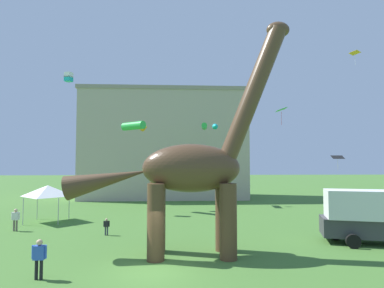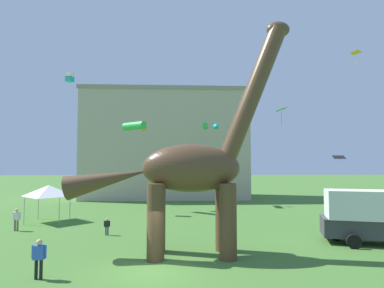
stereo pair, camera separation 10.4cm
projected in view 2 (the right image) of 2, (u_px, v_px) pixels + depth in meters
name	position (u px, v px, depth m)	size (l,w,h in m)	color
ground_plane	(154.00, 272.00, 14.75)	(240.00, 240.00, 0.00)	#42702D
dinosaur_sculpture	(190.00, 168.00, 17.62)	(12.09, 2.56, 12.64)	#513823
parked_box_truck	(369.00, 216.00, 19.94)	(5.97, 3.63, 3.20)	#38383D
person_vendor_side	(107.00, 225.00, 22.27)	(0.42, 0.19, 1.12)	#2D3347
person_photographer	(16.00, 217.00, 23.70)	(0.59, 0.26, 1.57)	#6B6056
person_near_flyer	(342.00, 212.00, 25.74)	(0.64, 0.28, 1.72)	black
person_strolling_adult	(39.00, 255.00, 13.86)	(0.62, 0.27, 1.65)	black
festival_canopy_tent	(49.00, 191.00, 27.47)	(3.15, 3.15, 3.00)	#B2B2B7
kite_apex	(70.00, 77.00, 34.08)	(0.85, 0.85, 0.94)	white
kite_mid_center	(137.00, 126.00, 34.45)	(3.00, 3.05, 0.86)	green
kite_far_left	(356.00, 53.00, 26.14)	(1.08, 1.05, 1.06)	orange
kite_near_low	(281.00, 110.00, 17.17)	(0.60, 0.76, 0.90)	green
kite_trailing	(208.00, 126.00, 39.18)	(2.07, 2.37, 0.68)	green
kite_mid_right	(339.00, 157.00, 38.72)	(1.46, 1.11, 1.77)	black
background_building_block	(166.00, 145.00, 47.18)	(22.68, 9.46, 14.92)	#B7A893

